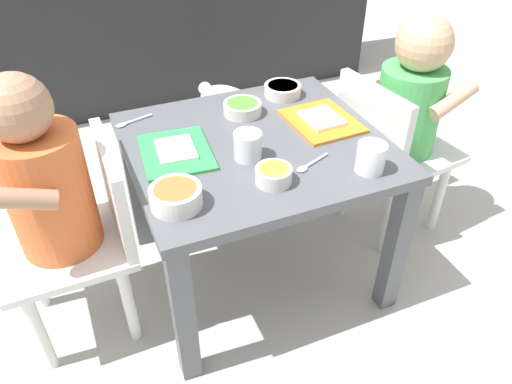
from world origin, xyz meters
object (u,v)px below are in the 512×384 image
object	(u,v)px
seated_child_left	(54,191)
water_cup_left	(248,147)
dog	(242,117)
cereal_bowl_right_side	(283,90)
dining_table	(256,167)
food_tray_right	(322,120)
cereal_bowl_left_side	(243,108)
spoon_by_left_tray	(130,122)
water_cup_right	(371,159)
veggie_bowl_near	(176,196)
veggie_bowl_far	(274,175)
food_tray_left	(176,152)
spoon_by_right_tray	(310,165)
seated_child_right	(406,106)

from	to	relation	value
seated_child_left	water_cup_left	world-z (taller)	seated_child_left
dog	cereal_bowl_right_side	bearing A→B (deg)	-89.00
dining_table	food_tray_right	bearing A→B (deg)	6.73
cereal_bowl_left_side	spoon_by_left_tray	size ratio (longest dim) A/B	0.99
seated_child_left	water_cup_right	xyz separation A→B (m)	(0.64, -0.20, 0.04)
food_tray_right	veggie_bowl_near	xyz separation A→B (m)	(-0.42, -0.18, 0.02)
seated_child_left	spoon_by_left_tray	distance (m)	0.29
dining_table	veggie_bowl_far	xyz separation A→B (m)	(-0.03, -0.16, 0.09)
food_tray_left	food_tray_right	distance (m)	0.38
water_cup_right	veggie_bowl_near	bearing A→B (deg)	174.19
food_tray_left	water_cup_right	size ratio (longest dim) A/B	3.11
veggie_bowl_far	food_tray_left	bearing A→B (deg)	131.02
water_cup_right	veggie_bowl_near	xyz separation A→B (m)	(-0.42, 0.04, -0.01)
food_tray_left	water_cup_left	size ratio (longest dim) A/B	3.20
seated_child_left	food_tray_left	xyz separation A→B (m)	(0.27, 0.02, 0.02)
seated_child_left	dog	bearing A→B (deg)	38.96
water_cup_left	veggie_bowl_near	size ratio (longest dim) A/B	0.61
veggie_bowl_near	cereal_bowl_right_side	bearing A→B (deg)	41.89
veggie_bowl_far	spoon_by_right_tray	distance (m)	0.10
food_tray_right	cereal_bowl_right_side	size ratio (longest dim) A/B	1.93
water_cup_left	spoon_by_left_tray	world-z (taller)	water_cup_left
veggie_bowl_far	spoon_by_left_tray	size ratio (longest dim) A/B	0.78
food_tray_left	veggie_bowl_near	xyz separation A→B (m)	(-0.05, -0.18, 0.02)
water_cup_right	seated_child_left	bearing A→B (deg)	162.51
seated_child_left	veggie_bowl_far	distance (m)	0.46
dining_table	food_tray_left	size ratio (longest dim) A/B	2.95
water_cup_left	seated_child_left	bearing A→B (deg)	172.56
seated_child_right	food_tray_right	xyz separation A→B (m)	(-0.27, -0.02, 0.02)
water_cup_left	cereal_bowl_left_side	bearing A→B (deg)	71.84
water_cup_left	veggie_bowl_near	world-z (taller)	water_cup_left
cereal_bowl_left_side	dining_table	bearing A→B (deg)	-98.75
dining_table	veggie_bowl_near	bearing A→B (deg)	-145.95
food_tray_right	cereal_bowl_right_side	xyz separation A→B (m)	(-0.03, 0.17, 0.01)
water_cup_left	cereal_bowl_right_side	size ratio (longest dim) A/B	0.63
dining_table	cereal_bowl_right_side	xyz separation A→B (m)	(0.16, 0.20, 0.09)
water_cup_left	water_cup_right	size ratio (longest dim) A/B	0.97
water_cup_left	veggie_bowl_near	distance (m)	0.22
dining_table	food_tray_left	distance (m)	0.20
veggie_bowl_far	cereal_bowl_right_side	bearing A→B (deg)	62.17
dining_table	seated_child_right	distance (m)	0.46
food_tray_left	water_cup_right	world-z (taller)	water_cup_right
food_tray_right	water_cup_right	xyz separation A→B (m)	(-0.01, -0.22, 0.02)
food_tray_right	spoon_by_right_tray	distance (m)	0.20
food_tray_left	water_cup_right	bearing A→B (deg)	-31.27
seated_child_right	spoon_by_left_tray	distance (m)	0.73
food_tray_left	water_cup_right	distance (m)	0.43
cereal_bowl_right_side	spoon_by_right_tray	world-z (taller)	cereal_bowl_right_side
water_cup_right	spoon_by_left_tray	world-z (taller)	water_cup_right
water_cup_right	cereal_bowl_left_side	size ratio (longest dim) A/B	0.66
dining_table	water_cup_left	world-z (taller)	water_cup_left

